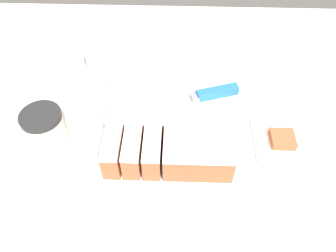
# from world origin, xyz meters

# --- Properties ---
(ground_plane) EXTENTS (8.00, 8.00, 0.00)m
(ground_plane) POSITION_xyz_m (0.00, 0.00, 0.00)
(ground_plane) COLOR #4C4742
(countertop) EXTENTS (1.40, 1.10, 0.96)m
(countertop) POSITION_xyz_m (0.00, 0.00, 0.48)
(countertop) COLOR beige
(countertop) RESTS_ON ground_plane
(cake_board) EXTENTS (0.35, 0.32, 0.01)m
(cake_board) POSITION_xyz_m (0.06, -0.08, 0.96)
(cake_board) COLOR white
(cake_board) RESTS_ON countertop
(cake) EXTENTS (0.29, 0.26, 0.07)m
(cake) POSITION_xyz_m (0.06, -0.07, 1.00)
(cake) COLOR #994C2D
(cake) RESTS_ON cake_board
(knife) EXTENTS (0.27, 0.11, 0.02)m
(knife) POSITION_xyz_m (0.14, -0.02, 1.05)
(knife) COLOR silver
(knife) RESTS_ON cake
(coffee_cup) EXTENTS (0.09, 0.09, 0.10)m
(coffee_cup) POSITION_xyz_m (-0.22, -0.10, 1.01)
(coffee_cup) COLOR beige
(coffee_cup) RESTS_ON countertop
(paper_napkin) EXTENTS (0.13, 0.13, 0.01)m
(paper_napkin) POSITION_xyz_m (0.33, -0.08, 0.96)
(paper_napkin) COLOR white
(paper_napkin) RESTS_ON countertop
(brownie) EXTENTS (0.06, 0.06, 0.02)m
(brownie) POSITION_xyz_m (0.33, -0.08, 0.97)
(brownie) COLOR #994C2D
(brownie) RESTS_ON paper_napkin
(storage_box) EXTENTS (0.21, 0.16, 0.10)m
(storage_box) POSITION_xyz_m (-0.07, 0.22, 1.01)
(storage_box) COLOR #B2B2B7
(storage_box) RESTS_ON countertop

